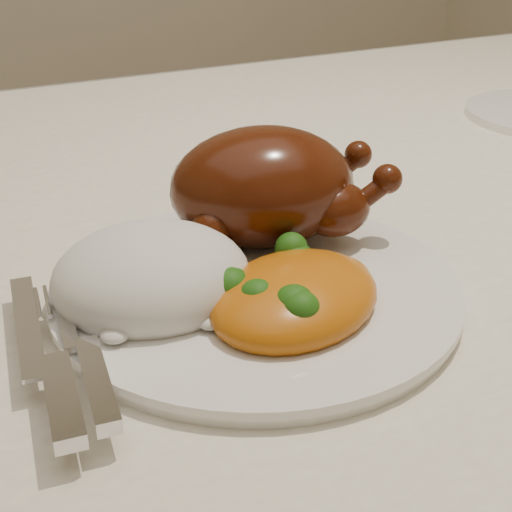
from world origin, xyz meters
name	(u,v)px	position (x,y,z in m)	size (l,w,h in m)	color
dining_table	(282,282)	(0.00, 0.00, 0.67)	(1.60, 0.90, 0.76)	brown
tablecloth	(283,216)	(0.00, 0.00, 0.74)	(1.73, 1.03, 0.18)	beige
dinner_plate	(256,289)	(-0.12, -0.17, 0.77)	(0.27, 0.27, 0.01)	white
roast_chicken	(268,186)	(-0.08, -0.11, 0.82)	(0.18, 0.14, 0.09)	#491807
rice_mound	(152,278)	(-0.19, -0.15, 0.79)	(0.15, 0.14, 0.07)	white
mac_and_cheese	(297,294)	(-0.11, -0.21, 0.79)	(0.15, 0.14, 0.04)	orange
cutlery	(66,366)	(-0.26, -0.21, 0.79)	(0.05, 0.18, 0.01)	silver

